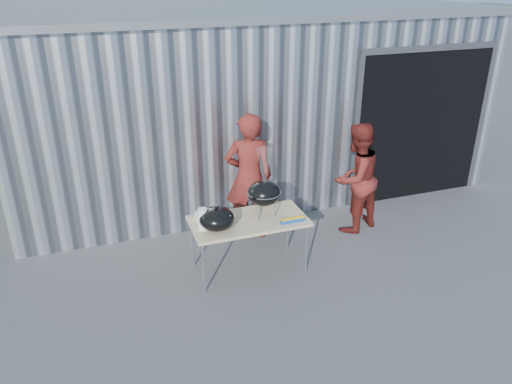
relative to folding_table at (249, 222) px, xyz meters
name	(u,v)px	position (x,y,z in m)	size (l,w,h in m)	color
ground	(272,282)	(0.19, -0.40, -0.71)	(80.00, 80.00, 0.00)	#414144
building	(234,85)	(1.10, 4.19, 0.83)	(8.20, 6.20, 3.10)	silver
folding_table	(249,222)	(0.00, 0.00, 0.00)	(1.50, 0.75, 0.75)	tan
kettle_grill	(264,187)	(0.22, 0.02, 0.46)	(0.43, 0.43, 0.93)	black
grill_lid	(217,219)	(-0.45, -0.10, 0.18)	(0.44, 0.44, 0.32)	black
paper_towels	(203,219)	(-0.61, -0.05, 0.18)	(0.12, 0.12, 0.28)	white
white_tub	(203,216)	(-0.55, 0.19, 0.09)	(0.20, 0.15, 0.10)	white
foil_box	(293,220)	(0.51, -0.25, 0.07)	(0.32, 0.05, 0.06)	#15458E
person_cook	(249,177)	(0.30, 0.88, 0.24)	(0.70, 0.46, 1.91)	maroon
person_bystander	(356,178)	(1.87, 0.56, 0.13)	(0.82, 0.64, 1.69)	maroon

